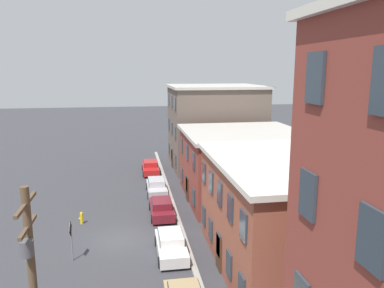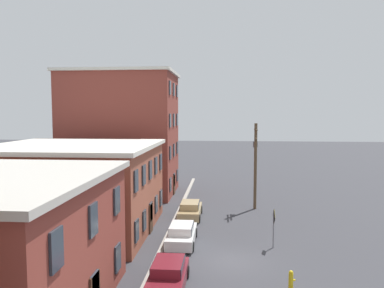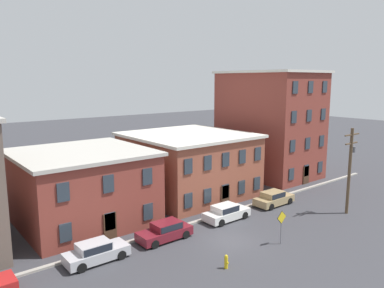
# 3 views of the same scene
# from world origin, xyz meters

# --- Properties ---
(ground_plane) EXTENTS (200.00, 200.00, 0.00)m
(ground_plane) POSITION_xyz_m (0.00, 0.00, 0.00)
(ground_plane) COLOR #38383D
(kerb_strip) EXTENTS (56.00, 0.36, 0.16)m
(kerb_strip) POSITION_xyz_m (0.00, 4.50, 0.08)
(kerb_strip) COLOR #9E998E
(kerb_strip) RESTS_ON ground_plane
(apartment_midblock) EXTENTS (11.01, 10.88, 6.38)m
(apartment_midblock) POSITION_xyz_m (-7.31, 11.18, 3.20)
(apartment_midblock) COLOR brown
(apartment_midblock) RESTS_ON ground_plane
(apartment_far) EXTENTS (12.07, 12.25, 6.70)m
(apartment_far) POSITION_xyz_m (5.12, 11.86, 3.36)
(apartment_far) COLOR brown
(apartment_far) RESTS_ON ground_plane
(apartment_annex) EXTENTS (9.28, 12.28, 13.59)m
(apartment_annex) POSITION_xyz_m (18.61, 11.88, 6.81)
(apartment_annex) COLOR brown
(apartment_annex) RESTS_ON ground_plane
(car_silver) EXTENTS (4.40, 1.92, 1.43)m
(car_silver) POSITION_xyz_m (-9.73, 3.29, 0.75)
(car_silver) COLOR #B7B7BC
(car_silver) RESTS_ON ground_plane
(car_maroon) EXTENTS (4.40, 1.92, 1.43)m
(car_maroon) POSITION_xyz_m (-3.91, 3.29, 0.75)
(car_maroon) COLOR maroon
(car_maroon) RESTS_ON ground_plane
(car_white) EXTENTS (4.40, 1.92, 1.43)m
(car_white) POSITION_xyz_m (2.74, 3.32, 0.75)
(car_white) COLOR silver
(car_white) RESTS_ON ground_plane
(car_tan) EXTENTS (4.40, 1.92, 1.43)m
(car_tan) POSITION_xyz_m (9.31, 3.32, 0.75)
(car_tan) COLOR tan
(car_tan) RESTS_ON ground_plane
(caution_sign) EXTENTS (1.04, 0.08, 2.67)m
(caution_sign) POSITION_xyz_m (2.54, -2.92, 1.79)
(caution_sign) COLOR slate
(caution_sign) RESTS_ON ground_plane
(utility_pole) EXTENTS (2.40, 0.44, 8.11)m
(utility_pole) POSITION_xyz_m (12.90, -2.53, 4.57)
(utility_pole) COLOR brown
(utility_pole) RESTS_ON ground_plane
(fire_hydrant) EXTENTS (0.24, 0.34, 0.96)m
(fire_hydrant) POSITION_xyz_m (-3.35, -3.04, 0.48)
(fire_hydrant) COLOR yellow
(fire_hydrant) RESTS_ON ground_plane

